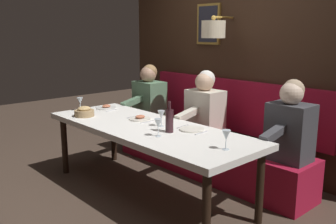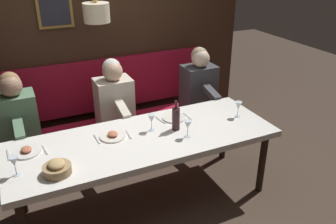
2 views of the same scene
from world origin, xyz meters
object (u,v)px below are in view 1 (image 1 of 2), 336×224
at_px(diner_nearest, 290,124).
at_px(diner_near, 205,107).
at_px(dining_table, 147,132).
at_px(diner_middle, 149,96).
at_px(wine_glass_1, 161,115).
at_px(wine_bottle, 169,120).
at_px(wine_glass_3, 158,124).
at_px(wine_glass_2, 226,136).
at_px(wine_glass_0, 80,101).
at_px(bread_bowl, 84,112).

distance_m(diner_nearest, diner_near, 1.10).
bearing_deg(dining_table, diner_middle, 49.63).
relative_size(wine_glass_1, wine_bottle, 0.55).
height_order(diner_nearest, wine_glass_3, diner_nearest).
distance_m(diner_near, wine_glass_2, 1.37).
relative_size(diner_nearest, wine_glass_2, 4.82).
bearing_deg(wine_glass_2, diner_nearest, -3.46).
xyz_separation_m(wine_glass_0, wine_glass_2, (0.12, -2.14, 0.00)).
relative_size(diner_near, wine_glass_0, 4.82).
xyz_separation_m(diner_near, wine_bottle, (-0.87, -0.34, 0.04)).
xyz_separation_m(diner_nearest, diner_near, (0.00, 1.10, 0.00)).
height_order(wine_glass_2, bread_bowl, wine_glass_2).
height_order(diner_near, diner_middle, same).
xyz_separation_m(wine_glass_3, bread_bowl, (-0.08, 1.18, -0.07)).
distance_m(diner_middle, wine_glass_2, 2.25).
bearing_deg(wine_bottle, diner_nearest, -40.85).
relative_size(wine_glass_1, wine_glass_2, 1.00).
xyz_separation_m(diner_near, bread_bowl, (-1.12, 0.81, -0.03)).
height_order(wine_glass_2, wine_bottle, wine_bottle).
distance_m(diner_nearest, wine_glass_2, 0.90).
relative_size(wine_glass_0, wine_glass_2, 1.00).
height_order(wine_glass_3, bread_bowl, wine_glass_3).
height_order(diner_nearest, wine_glass_2, diner_nearest).
bearing_deg(diner_near, dining_table, -179.11).
bearing_deg(dining_table, wine_bottle, -88.36).
bearing_deg(wine_bottle, wine_glass_2, -91.77).
bearing_deg(diner_middle, wine_glass_0, 175.94).
height_order(dining_table, diner_near, diner_near).
bearing_deg(bread_bowl, wine_glass_2, -82.94).
relative_size(dining_table, wine_glass_0, 15.05).
distance_m(wine_glass_0, wine_glass_2, 2.14).
relative_size(diner_near, bread_bowl, 3.60).
bearing_deg(diner_near, wine_glass_0, 132.70).
bearing_deg(bread_bowl, wine_bottle, -77.69).
bearing_deg(wine_glass_3, wine_glass_1, 44.24).
relative_size(diner_nearest, wine_glass_0, 4.82).
bearing_deg(diner_near, wine_glass_1, -170.86).
bearing_deg(wine_bottle, diner_middle, 57.41).
bearing_deg(diner_middle, diner_nearest, -90.00).
relative_size(wine_glass_0, wine_glass_3, 1.00).
bearing_deg(wine_glass_2, wine_glass_1, 83.22).
bearing_deg(wine_glass_3, wine_bottle, 11.86).
bearing_deg(dining_table, wine_glass_2, -90.68).
relative_size(diner_near, wine_glass_2, 4.82).
height_order(wine_glass_2, wine_glass_3, same).
distance_m(diner_near, bread_bowl, 1.38).
height_order(diner_near, wine_glass_2, diner_near).
distance_m(diner_near, wine_glass_3, 1.11).
bearing_deg(wine_glass_2, wine_bottle, 88.23).
bearing_deg(diner_nearest, wine_glass_0, 114.76).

